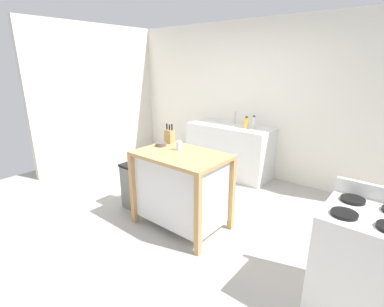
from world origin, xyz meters
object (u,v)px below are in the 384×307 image
object	(u,v)px
sink_faucet	(235,118)
drinking_cup	(179,146)
trash_bin	(136,186)
bowl_ceramic_small	(161,144)
knife_block	(170,136)
stove	(359,264)
bottle_dish_soap	(254,122)
bottle_spray_cleaner	(246,123)
kitchen_island	(181,186)

from	to	relation	value
sink_faucet	drinking_cup	bearing A→B (deg)	-78.75
trash_bin	sink_faucet	distance (m)	2.16
bowl_ceramic_small	trash_bin	world-z (taller)	bowl_ceramic_small
knife_block	trash_bin	xyz separation A→B (m)	(-0.36, -0.31, -0.70)
sink_faucet	stove	size ratio (longest dim) A/B	0.22
stove	trash_bin	bearing A→B (deg)	179.16
bottle_dish_soap	stove	size ratio (longest dim) A/B	0.21
bottle_spray_cleaner	stove	bearing A→B (deg)	-42.78
trash_bin	bottle_spray_cleaner	bearing A→B (deg)	71.91
sink_faucet	kitchen_island	bearing A→B (deg)	-76.29
knife_block	drinking_cup	distance (m)	0.35
bowl_ceramic_small	sink_faucet	bearing A→B (deg)	92.75
kitchen_island	bottle_spray_cleaner	size ratio (longest dim) A/B	5.43
drinking_cup	sink_faucet	world-z (taller)	sink_faucet
bowl_ceramic_small	drinking_cup	size ratio (longest dim) A/B	1.26
stove	kitchen_island	bearing A→B (deg)	177.12
kitchen_island	drinking_cup	distance (m)	0.48
drinking_cup	bottle_dish_soap	xyz separation A→B (m)	(0.03, 1.81, -0.00)
knife_block	bottle_spray_cleaner	bearing A→B (deg)	80.92
sink_faucet	trash_bin	bearing A→B (deg)	-98.13
bowl_ceramic_small	trash_bin	distance (m)	0.75
kitchen_island	trash_bin	size ratio (longest dim) A/B	1.69
kitchen_island	drinking_cup	size ratio (longest dim) A/B	9.92
kitchen_island	bottle_dish_soap	bearing A→B (deg)	92.24
bowl_ceramic_small	bottle_spray_cleaner	distance (m)	1.76
knife_block	sink_faucet	size ratio (longest dim) A/B	1.14
drinking_cup	bottle_dish_soap	size ratio (longest dim) A/B	0.51
sink_faucet	bottle_dish_soap	world-z (taller)	sink_faucet
kitchen_island	bowl_ceramic_small	world-z (taller)	bowl_ceramic_small
bottle_spray_cleaner	drinking_cup	bearing A→B (deg)	-88.06
drinking_cup	bottle_dish_soap	world-z (taller)	bottle_dish_soap
kitchen_island	sink_faucet	distance (m)	2.09
drinking_cup	bottle_spray_cleaner	xyz separation A→B (m)	(-0.06, 1.72, -0.01)
knife_block	drinking_cup	bearing A→B (deg)	-28.17
knife_block	trash_bin	bearing A→B (deg)	-139.67
sink_faucet	bottle_spray_cleaner	distance (m)	0.36
bowl_ceramic_small	bottle_dish_soap	world-z (taller)	bottle_dish_soap
trash_bin	stove	size ratio (longest dim) A/B	0.63
sink_faucet	bottle_spray_cleaner	bearing A→B (deg)	-28.05
trash_bin	stove	bearing A→B (deg)	-0.84
stove	knife_block	bearing A→B (deg)	171.50
drinking_cup	bottle_dish_soap	bearing A→B (deg)	88.99
bowl_ceramic_small	bottle_dish_soap	xyz separation A→B (m)	(0.32, 1.82, 0.03)
drinking_cup	bottle_spray_cleaner	bearing A→B (deg)	91.94
kitchen_island	bowl_ceramic_small	size ratio (longest dim) A/B	7.89
stove	drinking_cup	bearing A→B (deg)	174.86
sink_faucet	bottle_spray_cleaner	size ratio (longest dim) A/B	1.12
knife_block	bowl_ceramic_small	distance (m)	0.19
kitchen_island	bowl_ceramic_small	distance (m)	0.59
bowl_ceramic_small	trash_bin	bearing A→B (deg)	-161.98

